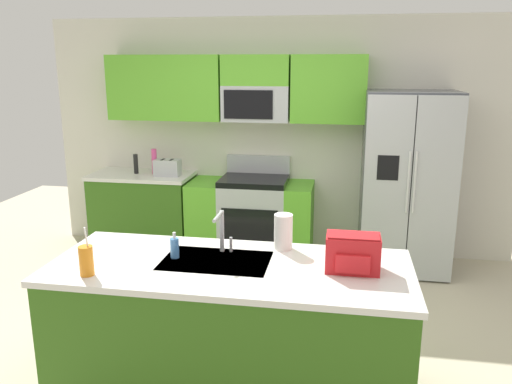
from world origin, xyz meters
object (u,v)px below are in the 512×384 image
drink_cup_orange (86,261)px  backpack (353,252)px  paper_towel_roll (283,232)px  toaster (167,168)px  range_oven (251,218)px  sink_faucet (222,228)px  refrigerator (406,183)px  bottle_pink (154,161)px  soap_dispenser (175,247)px  pepper_mill (136,164)px

drink_cup_orange → backpack: bearing=12.4°
drink_cup_orange → paper_towel_roll: (1.09, 0.64, 0.03)m
toaster → paper_towel_roll: 2.58m
range_oven → sink_faucet: sink_faucet is taller
paper_towel_roll → refrigerator: bearing=63.5°
toaster → backpack: bearing=-49.9°
bottle_pink → sink_faucet: size_ratio=1.01×
drink_cup_orange → backpack: size_ratio=0.94×
bottle_pink → soap_dispenser: 2.63m
toaster → sink_faucet: bearing=-62.5°
toaster → pepper_mill: size_ratio=1.27×
sink_faucet → bottle_pink: bearing=120.2°
refrigerator → toaster: bearing=179.6°
soap_dispenser → paper_towel_roll: bearing=22.8°
bottle_pink → paper_towel_roll: (1.71, -2.13, -0.02)m
bottle_pink → backpack: (2.17, -2.43, -0.02)m
paper_towel_roll → drink_cup_orange: bearing=-149.6°
pepper_mill → drink_cup_orange: (0.84, -2.76, -0.02)m
toaster → drink_cup_orange: 2.75m
refrigerator → backpack: bearing=-103.6°
bottle_pink → drink_cup_orange: (0.63, -2.77, -0.05)m
range_oven → pepper_mill: (-1.32, -0.00, 0.57)m
sink_faucet → drink_cup_orange: (-0.70, -0.49, -0.08)m
pepper_mill → bottle_pink: size_ratio=0.78×
range_oven → drink_cup_orange: (-0.48, -2.76, 0.55)m
range_oven → bottle_pink: bearing=179.4°
toaster → sink_faucet: (1.15, -2.21, 0.08)m
soap_dispenser → paper_towel_roll: (0.67, 0.28, 0.05)m
pepper_mill → drink_cup_orange: bearing=-73.0°
drink_cup_orange → backpack: 1.58m
toaster → range_oven: bearing=3.2°
toaster → paper_towel_roll: (1.54, -2.07, 0.03)m
range_oven → refrigerator: size_ratio=0.74×
paper_towel_roll → backpack: paper_towel_roll is taller
toaster → soap_dispenser: toaster is taller
bottle_pink → paper_towel_roll: 2.74m
bottle_pink → drink_cup_orange: 2.84m
soap_dispenser → backpack: backpack is taller
range_oven → soap_dispenser: size_ratio=8.00×
drink_cup_orange → refrigerator: bearing=51.9°
refrigerator → pepper_mill: refrigerator is taller
soap_dispenser → backpack: 1.12m
backpack → pepper_mill: bearing=134.6°
range_oven → refrigerator: refrigerator is taller
pepper_mill → sink_faucet: bearing=-55.8°
paper_towel_roll → range_oven: bearing=106.1°
refrigerator → pepper_mill: size_ratio=8.42×
drink_cup_orange → paper_towel_roll: size_ratio=1.25×
refrigerator → paper_towel_roll: size_ratio=7.71×
soap_dispenser → pepper_mill: bearing=117.7°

